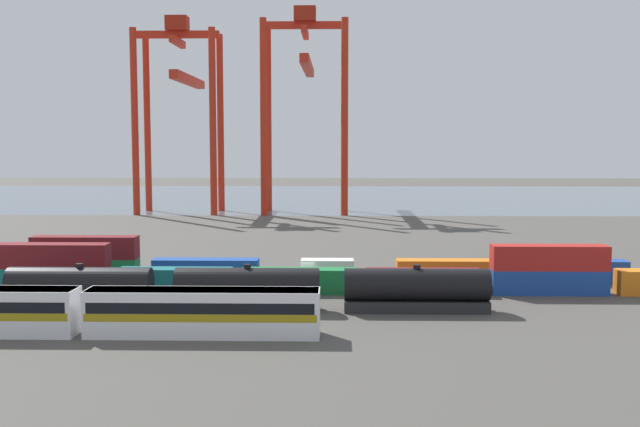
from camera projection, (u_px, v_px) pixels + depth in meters
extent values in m
plane|color=#4C4944|center=(315.00, 238.00, 125.02)|extent=(420.00, 420.00, 0.00)
cube|color=slate|center=(324.00, 197.00, 218.12)|extent=(400.00, 110.00, 0.01)
cube|color=silver|center=(203.00, 313.00, 61.97)|extent=(19.29, 3.10, 3.90)
cube|color=#9E8414|center=(203.00, 314.00, 61.98)|extent=(18.91, 3.14, 0.64)
cube|color=black|center=(203.00, 305.00, 61.90)|extent=(18.52, 3.13, 0.90)
cube|color=slate|center=(203.00, 292.00, 61.80)|extent=(19.10, 2.85, 0.36)
cube|color=#232326|center=(81.00, 304.00, 71.81)|extent=(13.64, 2.50, 1.10)
cylinder|color=black|center=(80.00, 283.00, 71.62)|extent=(13.64, 3.01, 3.01)
cylinder|color=black|center=(79.00, 265.00, 71.46)|extent=(0.70, 0.70, 0.36)
cube|color=#232326|center=(248.00, 305.00, 71.45)|extent=(13.64, 2.50, 1.10)
cylinder|color=black|center=(247.00, 284.00, 71.25)|extent=(13.64, 3.01, 3.01)
cylinder|color=black|center=(247.00, 266.00, 71.09)|extent=(0.70, 0.70, 0.36)
cube|color=#232326|center=(416.00, 306.00, 71.08)|extent=(13.64, 2.50, 1.10)
cylinder|color=black|center=(417.00, 284.00, 70.89)|extent=(13.64, 3.01, 3.01)
cylinder|color=black|center=(417.00, 267.00, 70.73)|extent=(0.70, 0.70, 0.36)
cube|color=#146066|center=(53.00, 280.00, 80.37)|extent=(12.10, 2.44, 2.60)
cube|color=maroon|center=(52.00, 256.00, 80.12)|extent=(12.10, 2.44, 2.60)
cube|color=#146066|center=(175.00, 280.00, 80.07)|extent=(12.10, 2.44, 2.60)
cube|color=#197538|center=(299.00, 281.00, 79.77)|extent=(12.10, 2.44, 2.60)
cube|color=maroon|center=(423.00, 281.00, 79.47)|extent=(12.10, 2.44, 2.60)
cube|color=#1C4299|center=(549.00, 282.00, 79.16)|extent=(12.10, 2.44, 2.60)
cube|color=#AD211C|center=(549.00, 257.00, 78.92)|extent=(12.10, 2.44, 2.60)
cube|color=#197538|center=(86.00, 270.00, 86.71)|extent=(12.10, 2.44, 2.60)
cube|color=maroon|center=(85.00, 247.00, 86.46)|extent=(12.10, 2.44, 2.60)
cube|color=#1C4299|center=(206.00, 270.00, 86.39)|extent=(12.10, 2.44, 2.60)
cube|color=silver|center=(327.00, 271.00, 86.07)|extent=(6.04, 2.44, 2.60)
cube|color=orange|center=(450.00, 271.00, 85.75)|extent=(12.10, 2.44, 2.60)
cube|color=#1C4299|center=(573.00, 272.00, 85.43)|extent=(12.10, 2.44, 2.60)
cylinder|color=red|center=(135.00, 122.00, 163.58)|extent=(1.50, 1.50, 40.60)
cylinder|color=red|center=(213.00, 122.00, 163.19)|extent=(1.50, 1.50, 40.60)
cylinder|color=red|center=(147.00, 123.00, 174.31)|extent=(1.50, 1.50, 40.60)
cylinder|color=red|center=(221.00, 123.00, 173.92)|extent=(1.50, 1.50, 40.60)
cube|color=red|center=(177.00, 35.00, 166.90)|extent=(18.68, 1.20, 1.60)
cube|color=red|center=(178.00, 42.00, 167.05)|extent=(1.20, 12.39, 1.60)
cube|color=red|center=(188.00, 80.00, 179.26)|extent=(2.00, 33.03, 2.00)
cube|color=maroon|center=(177.00, 24.00, 166.67)|extent=(4.80, 4.00, 3.20)
cylinder|color=red|center=(264.00, 118.00, 162.73)|extent=(1.50, 1.50, 42.53)
cylinder|color=red|center=(345.00, 118.00, 162.33)|extent=(1.50, 1.50, 42.53)
cylinder|color=red|center=(268.00, 119.00, 173.68)|extent=(1.50, 1.50, 42.53)
cylinder|color=red|center=(344.00, 119.00, 173.28)|extent=(1.50, 1.50, 42.53)
cube|color=red|center=(305.00, 25.00, 166.06)|extent=(19.18, 1.20, 1.60)
cube|color=red|center=(305.00, 33.00, 166.21)|extent=(1.20, 12.60, 1.60)
cube|color=red|center=(307.00, 66.00, 180.00)|extent=(2.00, 37.92, 2.00)
cube|color=maroon|center=(305.00, 14.00, 165.83)|extent=(4.80, 4.00, 3.20)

